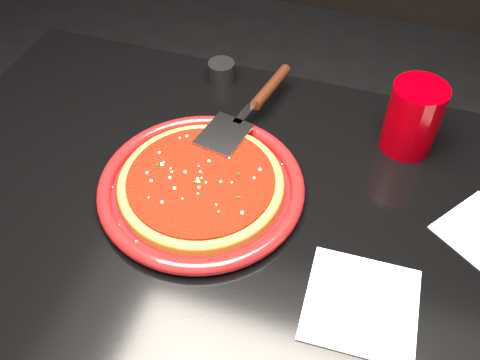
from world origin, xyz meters
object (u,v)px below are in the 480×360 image
object	(u,v)px
cup	(413,118)
ramekin	(222,71)
table	(235,322)
pizza_server	(250,107)
plate	(201,187)

from	to	relation	value
cup	ramekin	world-z (taller)	cup
table	ramekin	size ratio (longest dim) A/B	21.51
table	ramekin	xyz separation A→B (m)	(-0.14, 0.34, 0.40)
pizza_server	cup	world-z (taller)	cup
table	ramekin	bearing A→B (deg)	112.88
plate	ramekin	bearing A→B (deg)	103.41
table	cup	xyz separation A→B (m)	(0.25, 0.26, 0.44)
cup	ramekin	size ratio (longest dim) A/B	2.42
pizza_server	cup	distance (m)	0.30
cup	ramekin	xyz separation A→B (m)	(-0.39, 0.08, -0.05)
plate	pizza_server	xyz separation A→B (m)	(0.03, 0.19, 0.03)
plate	ramekin	world-z (taller)	ramekin
pizza_server	ramekin	bearing A→B (deg)	141.49
plate	pizza_server	world-z (taller)	pizza_server
table	plate	bearing A→B (deg)	156.22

